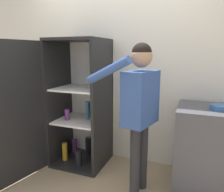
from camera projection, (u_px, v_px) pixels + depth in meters
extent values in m
cube|color=silver|center=(116.00, 69.00, 3.03)|extent=(7.00, 0.06, 2.55)
cube|color=black|center=(82.00, 160.00, 3.07)|extent=(0.68, 0.64, 0.04)
cube|color=black|center=(79.00, 40.00, 2.74)|extent=(0.68, 0.64, 0.04)
cube|color=white|center=(91.00, 99.00, 3.18)|extent=(0.68, 0.03, 1.61)
cube|color=black|center=(60.00, 101.00, 3.02)|extent=(0.03, 0.64, 1.61)
cube|color=black|center=(103.00, 105.00, 2.79)|extent=(0.04, 0.64, 1.61)
cube|color=white|center=(81.00, 120.00, 2.95)|extent=(0.61, 0.57, 0.02)
cube|color=white|center=(80.00, 88.00, 2.87)|extent=(0.61, 0.57, 0.02)
cube|color=black|center=(18.00, 113.00, 2.47)|extent=(0.19, 0.68, 1.61)
cylinder|color=#B78C1E|center=(65.00, 151.00, 3.02)|extent=(0.07, 0.07, 0.24)
cylinder|color=#9E4C19|center=(102.00, 111.00, 3.05)|extent=(0.07, 0.07, 0.16)
cylinder|color=black|center=(79.00, 158.00, 2.87)|extent=(0.08, 0.08, 0.20)
cylinder|color=teal|center=(88.00, 110.00, 2.94)|extent=(0.05, 0.05, 0.25)
cylinder|color=#723884|center=(75.00, 145.00, 3.29)|extent=(0.08, 0.08, 0.19)
cylinder|color=#723884|center=(67.00, 114.00, 2.92)|extent=(0.06, 0.06, 0.14)
cylinder|color=maroon|center=(98.00, 112.00, 2.95)|extent=(0.06, 0.06, 0.19)
cylinder|color=black|center=(88.00, 145.00, 3.22)|extent=(0.09, 0.09, 0.24)
cylinder|color=beige|center=(88.00, 110.00, 3.03)|extent=(0.06, 0.06, 0.22)
cylinder|color=#262628|center=(135.00, 161.00, 2.28)|extent=(0.11, 0.11, 0.78)
cylinder|color=#262628|center=(143.00, 155.00, 2.42)|extent=(0.11, 0.11, 0.78)
cube|color=#335193|center=(141.00, 98.00, 2.22)|extent=(0.33, 0.46, 0.55)
sphere|color=tan|center=(142.00, 57.00, 2.14)|extent=(0.21, 0.21, 0.21)
sphere|color=black|center=(142.00, 53.00, 2.13)|extent=(0.20, 0.20, 0.20)
cylinder|color=#335193|center=(108.00, 70.00, 2.11)|extent=(0.51, 0.21, 0.29)
cylinder|color=#335193|center=(151.00, 97.00, 2.41)|extent=(0.08, 0.08, 0.52)
cube|color=#4C4C51|center=(207.00, 148.00, 2.43)|extent=(0.66, 0.64, 0.92)
cylinder|color=#335B8E|center=(219.00, 107.00, 2.24)|extent=(0.19, 0.19, 0.06)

